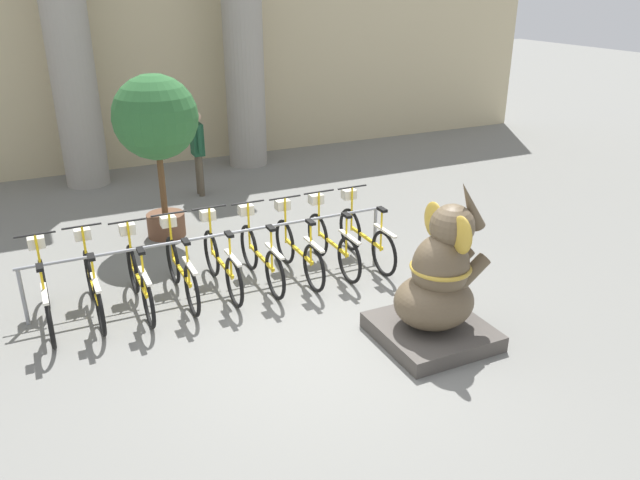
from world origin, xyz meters
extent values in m
plane|color=slate|center=(0.00, 0.00, 0.00)|extent=(60.00, 60.00, 0.00)
cube|color=#C6B78E|center=(0.00, 8.60, 3.00)|extent=(20.00, 0.20, 6.00)
cylinder|color=gray|center=(-1.74, 7.60, 2.50)|extent=(0.85, 0.85, 5.00)
cylinder|color=gray|center=(1.74, 7.60, 2.50)|extent=(0.85, 0.85, 5.00)
cylinder|color=gray|center=(-3.11, 1.95, 0.38)|extent=(0.05, 0.05, 0.75)
cylinder|color=gray|center=(1.79, 1.95, 0.38)|extent=(0.05, 0.05, 0.75)
cylinder|color=gray|center=(-0.66, 1.95, 0.75)|extent=(5.01, 0.04, 0.04)
torus|color=black|center=(-2.86, 2.30, 0.33)|extent=(0.05, 0.67, 0.67)
torus|color=black|center=(-2.86, 1.28, 0.33)|extent=(0.05, 0.67, 0.67)
cube|color=yellow|center=(-2.86, 1.79, 0.38)|extent=(0.04, 0.92, 0.04)
cube|color=silver|center=(-2.86, 1.28, 0.68)|extent=(0.06, 0.55, 0.03)
cylinder|color=yellow|center=(-2.86, 1.38, 0.64)|extent=(0.03, 0.03, 0.61)
cube|color=black|center=(-2.86, 1.38, 0.96)|extent=(0.08, 0.18, 0.04)
cylinder|color=yellow|center=(-2.86, 2.26, 0.68)|extent=(0.03, 0.03, 0.70)
cylinder|color=black|center=(-2.86, 2.26, 1.03)|extent=(0.48, 0.03, 0.03)
cube|color=silver|center=(-2.86, 2.36, 0.89)|extent=(0.20, 0.16, 0.14)
torus|color=black|center=(-2.31, 2.35, 0.33)|extent=(0.05, 0.67, 0.67)
torus|color=black|center=(-2.31, 1.33, 0.33)|extent=(0.05, 0.67, 0.67)
cube|color=yellow|center=(-2.31, 1.84, 0.38)|extent=(0.04, 0.92, 0.04)
cube|color=silver|center=(-2.31, 1.33, 0.68)|extent=(0.06, 0.55, 0.03)
cylinder|color=yellow|center=(-2.31, 1.43, 0.64)|extent=(0.03, 0.03, 0.61)
cube|color=black|center=(-2.31, 1.43, 0.96)|extent=(0.08, 0.18, 0.04)
cylinder|color=yellow|center=(-2.31, 2.31, 0.68)|extent=(0.03, 0.03, 0.70)
cylinder|color=black|center=(-2.31, 2.31, 1.03)|extent=(0.48, 0.03, 0.03)
cube|color=silver|center=(-2.31, 2.41, 0.89)|extent=(0.20, 0.16, 0.14)
torus|color=black|center=(-1.76, 2.28, 0.33)|extent=(0.05, 0.67, 0.67)
torus|color=black|center=(-1.76, 1.26, 0.33)|extent=(0.05, 0.67, 0.67)
cube|color=yellow|center=(-1.76, 1.77, 0.38)|extent=(0.04, 0.92, 0.04)
cube|color=silver|center=(-1.76, 1.26, 0.68)|extent=(0.06, 0.55, 0.03)
cylinder|color=yellow|center=(-1.76, 1.36, 0.64)|extent=(0.03, 0.03, 0.61)
cube|color=black|center=(-1.76, 1.36, 0.96)|extent=(0.08, 0.18, 0.04)
cylinder|color=yellow|center=(-1.76, 2.24, 0.68)|extent=(0.03, 0.03, 0.70)
cylinder|color=black|center=(-1.76, 2.24, 1.03)|extent=(0.48, 0.03, 0.03)
cube|color=silver|center=(-1.76, 2.34, 0.89)|extent=(0.20, 0.16, 0.14)
torus|color=black|center=(-1.21, 2.33, 0.33)|extent=(0.05, 0.67, 0.67)
torus|color=black|center=(-1.21, 1.31, 0.33)|extent=(0.05, 0.67, 0.67)
cube|color=yellow|center=(-1.21, 1.82, 0.38)|extent=(0.04, 0.92, 0.04)
cube|color=silver|center=(-1.21, 1.31, 0.68)|extent=(0.06, 0.55, 0.03)
cylinder|color=yellow|center=(-1.21, 1.41, 0.64)|extent=(0.03, 0.03, 0.61)
cube|color=black|center=(-1.21, 1.41, 0.96)|extent=(0.08, 0.18, 0.04)
cylinder|color=yellow|center=(-1.21, 2.29, 0.68)|extent=(0.03, 0.03, 0.70)
cylinder|color=black|center=(-1.21, 2.29, 1.03)|extent=(0.48, 0.03, 0.03)
cube|color=silver|center=(-1.21, 2.39, 0.89)|extent=(0.20, 0.16, 0.14)
torus|color=black|center=(-0.66, 2.33, 0.33)|extent=(0.05, 0.67, 0.67)
torus|color=black|center=(-0.66, 1.31, 0.33)|extent=(0.05, 0.67, 0.67)
cube|color=yellow|center=(-0.66, 1.82, 0.38)|extent=(0.04, 0.92, 0.04)
cube|color=silver|center=(-0.66, 1.31, 0.68)|extent=(0.06, 0.55, 0.03)
cylinder|color=yellow|center=(-0.66, 1.41, 0.64)|extent=(0.03, 0.03, 0.61)
cube|color=black|center=(-0.66, 1.41, 0.96)|extent=(0.08, 0.18, 0.04)
cylinder|color=yellow|center=(-0.66, 2.29, 0.68)|extent=(0.03, 0.03, 0.70)
cylinder|color=black|center=(-0.66, 2.29, 1.03)|extent=(0.48, 0.03, 0.03)
cube|color=silver|center=(-0.66, 2.39, 0.89)|extent=(0.20, 0.16, 0.14)
torus|color=black|center=(-0.11, 2.30, 0.33)|extent=(0.05, 0.67, 0.67)
torus|color=black|center=(-0.11, 1.28, 0.33)|extent=(0.05, 0.67, 0.67)
cube|color=yellow|center=(-0.11, 1.79, 0.38)|extent=(0.04, 0.92, 0.04)
cube|color=silver|center=(-0.11, 1.28, 0.68)|extent=(0.06, 0.55, 0.03)
cylinder|color=yellow|center=(-0.11, 1.38, 0.64)|extent=(0.03, 0.03, 0.61)
cube|color=black|center=(-0.11, 1.38, 0.96)|extent=(0.08, 0.18, 0.04)
cylinder|color=yellow|center=(-0.11, 2.26, 0.68)|extent=(0.03, 0.03, 0.70)
cylinder|color=black|center=(-0.11, 2.26, 1.03)|extent=(0.48, 0.03, 0.03)
cube|color=silver|center=(-0.11, 2.36, 0.89)|extent=(0.20, 0.16, 0.14)
torus|color=black|center=(0.44, 2.27, 0.33)|extent=(0.05, 0.67, 0.67)
torus|color=black|center=(0.44, 1.25, 0.33)|extent=(0.05, 0.67, 0.67)
cube|color=yellow|center=(0.44, 1.76, 0.38)|extent=(0.04, 0.92, 0.04)
cube|color=silver|center=(0.44, 1.25, 0.68)|extent=(0.06, 0.55, 0.03)
cylinder|color=yellow|center=(0.44, 1.35, 0.64)|extent=(0.03, 0.03, 0.61)
cube|color=black|center=(0.44, 1.35, 0.96)|extent=(0.08, 0.18, 0.04)
cylinder|color=yellow|center=(0.44, 2.23, 0.68)|extent=(0.03, 0.03, 0.70)
cylinder|color=black|center=(0.44, 2.23, 1.03)|extent=(0.48, 0.03, 0.03)
cube|color=silver|center=(0.44, 2.33, 0.89)|extent=(0.20, 0.16, 0.14)
torus|color=black|center=(0.99, 2.30, 0.33)|extent=(0.05, 0.67, 0.67)
torus|color=black|center=(0.99, 1.28, 0.33)|extent=(0.05, 0.67, 0.67)
cube|color=yellow|center=(0.99, 1.79, 0.38)|extent=(0.04, 0.92, 0.04)
cube|color=silver|center=(0.99, 1.28, 0.68)|extent=(0.06, 0.55, 0.03)
cylinder|color=yellow|center=(0.99, 1.38, 0.64)|extent=(0.03, 0.03, 0.61)
cube|color=black|center=(0.99, 1.38, 0.96)|extent=(0.08, 0.18, 0.04)
cylinder|color=yellow|center=(0.99, 2.26, 0.68)|extent=(0.03, 0.03, 0.70)
cylinder|color=black|center=(0.99, 2.26, 1.03)|extent=(0.48, 0.03, 0.03)
cube|color=silver|center=(0.99, 2.36, 0.89)|extent=(0.20, 0.16, 0.14)
torus|color=black|center=(1.54, 2.29, 0.33)|extent=(0.05, 0.67, 0.67)
torus|color=black|center=(1.54, 1.27, 0.33)|extent=(0.05, 0.67, 0.67)
cube|color=yellow|center=(1.54, 1.78, 0.38)|extent=(0.04, 0.92, 0.04)
cube|color=silver|center=(1.54, 1.27, 0.68)|extent=(0.06, 0.55, 0.03)
cylinder|color=yellow|center=(1.54, 1.37, 0.64)|extent=(0.03, 0.03, 0.61)
cube|color=black|center=(1.54, 1.37, 0.96)|extent=(0.08, 0.18, 0.04)
cylinder|color=yellow|center=(1.54, 2.25, 0.68)|extent=(0.03, 0.03, 0.70)
cylinder|color=black|center=(1.54, 2.25, 1.03)|extent=(0.48, 0.03, 0.03)
cube|color=silver|center=(1.54, 2.35, 0.89)|extent=(0.20, 0.16, 0.14)
cube|color=#4C4742|center=(1.17, -0.46, 0.09)|extent=(1.24, 1.24, 0.19)
ellipsoid|color=brown|center=(1.17, -0.46, 0.50)|extent=(0.96, 0.84, 0.62)
ellipsoid|color=brown|center=(1.22, -0.46, 0.92)|extent=(0.67, 0.62, 0.79)
sphere|color=brown|center=(1.33, -0.46, 1.40)|extent=(0.51, 0.51, 0.51)
ellipsoid|color=#B79333|center=(1.27, -0.21, 1.40)|extent=(0.08, 0.36, 0.43)
ellipsoid|color=#B79333|center=(1.27, -0.71, 1.40)|extent=(0.08, 0.36, 0.43)
cone|color=brown|center=(1.56, -0.46, 1.61)|extent=(0.43, 0.18, 0.63)
cylinder|color=brown|center=(1.53, -0.32, 0.84)|extent=(0.50, 0.17, 0.45)
cylinder|color=brown|center=(1.53, -0.60, 0.84)|extent=(0.50, 0.17, 0.45)
torus|color=#B79333|center=(1.22, -0.46, 0.92)|extent=(0.70, 0.70, 0.05)
cylinder|color=brown|center=(0.16, 6.00, 0.40)|extent=(0.11, 0.11, 0.80)
cylinder|color=brown|center=(0.16, 5.83, 0.40)|extent=(0.11, 0.11, 0.80)
cube|color=#19472D|center=(0.16, 5.92, 1.11)|extent=(0.20, 0.32, 0.60)
sphere|color=tan|center=(0.16, 5.92, 1.54)|extent=(0.22, 0.22, 0.22)
cylinder|color=#19472D|center=(0.16, 6.12, 1.14)|extent=(0.07, 0.07, 0.54)
cylinder|color=#19472D|center=(0.16, 5.72, 1.14)|extent=(0.07, 0.07, 0.54)
cylinder|color=brown|center=(-0.92, 4.09, 0.19)|extent=(0.61, 0.61, 0.38)
cylinder|color=brown|center=(-0.92, 4.09, 0.91)|extent=(0.10, 0.10, 1.06)
sphere|color=#2D6633|center=(-0.92, 4.09, 1.96)|extent=(1.31, 1.31, 1.31)
camera|label=1|loc=(-2.75, -5.61, 3.92)|focal=35.00mm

